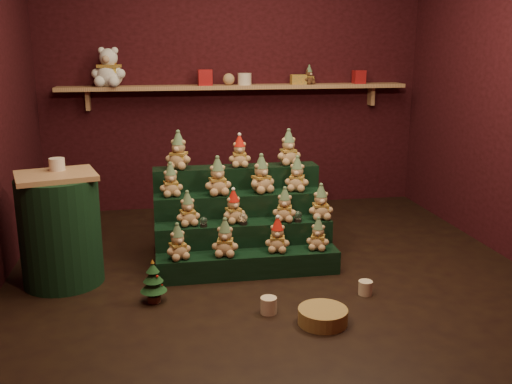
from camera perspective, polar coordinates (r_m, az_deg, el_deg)
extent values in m
plane|color=black|center=(4.47, 1.51, -8.11)|extent=(4.00, 4.00, 0.00)
cube|color=black|center=(6.16, -2.23, 11.50)|extent=(4.00, 0.10, 2.80)
cube|color=black|center=(2.19, 12.46, 5.77)|extent=(4.00, 0.10, 2.80)
cube|color=tan|center=(5.99, -1.99, 10.46)|extent=(3.60, 0.26, 0.04)
cube|color=tan|center=(6.05, -16.46, 8.79)|extent=(0.04, 0.12, 0.20)
cube|color=tan|center=(6.45, 11.44, 9.40)|extent=(0.04, 0.12, 0.20)
cube|color=black|center=(4.40, -0.75, -7.23)|extent=(1.40, 0.22, 0.18)
cube|color=black|center=(4.57, -1.19, -5.18)|extent=(1.40, 0.22, 0.36)
cube|color=black|center=(4.75, -1.60, -3.28)|extent=(1.40, 0.22, 0.54)
cube|color=black|center=(4.93, -1.98, -1.51)|extent=(1.40, 0.22, 0.72)
cylinder|color=black|center=(4.42, -5.25, -3.33)|extent=(0.05, 0.05, 0.02)
sphere|color=white|center=(4.41, -5.27, -2.86)|extent=(0.06, 0.06, 0.06)
cylinder|color=black|center=(4.45, -1.27, -3.11)|extent=(0.06, 0.06, 0.03)
sphere|color=white|center=(4.44, -1.27, -2.56)|extent=(0.07, 0.07, 0.07)
cylinder|color=black|center=(4.54, 4.20, -2.82)|extent=(0.06, 0.06, 0.02)
sphere|color=white|center=(4.52, 4.21, -2.30)|extent=(0.07, 0.07, 0.07)
cube|color=tan|center=(4.31, -19.41, 1.55)|extent=(0.64, 0.58, 0.04)
cylinder|color=black|center=(4.41, -18.96, -3.73)|extent=(0.58, 0.58, 0.80)
cylinder|color=beige|center=(4.39, -19.28, 2.64)|extent=(0.11, 0.11, 0.09)
cylinder|color=#49261A|center=(4.06, -10.15, -10.46)|extent=(0.09, 0.09, 0.05)
cone|color=#153A1D|center=(4.02, -10.22, -9.09)|extent=(0.18, 0.18, 0.09)
cone|color=#153A1D|center=(3.99, -10.26, -8.24)|extent=(0.14, 0.14, 0.08)
cone|color=#153A1D|center=(3.97, -10.30, -7.44)|extent=(0.09, 0.09, 0.06)
cone|color=gold|center=(3.95, -10.33, -6.83)|extent=(0.03, 0.03, 0.03)
cylinder|color=beige|center=(3.83, 1.27, -11.26)|extent=(0.11, 0.11, 0.11)
cylinder|color=beige|center=(4.17, 10.88, -9.38)|extent=(0.10, 0.10, 0.10)
cylinder|color=#A37F41|center=(3.73, 6.69, -12.22)|extent=(0.36, 0.36, 0.10)
cube|color=#AB1A1C|center=(5.93, -5.12, 11.34)|extent=(0.14, 0.14, 0.16)
cylinder|color=beige|center=(5.98, -1.15, 11.23)|extent=(0.14, 0.14, 0.12)
cube|color=#AB1A1C|center=(6.28, 10.25, 11.26)|extent=(0.12, 0.12, 0.14)
sphere|color=tan|center=(5.96, -2.75, 11.20)|extent=(0.12, 0.12, 0.12)
cube|color=orange|center=(6.09, 4.27, 11.16)|extent=(0.16, 0.10, 0.10)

